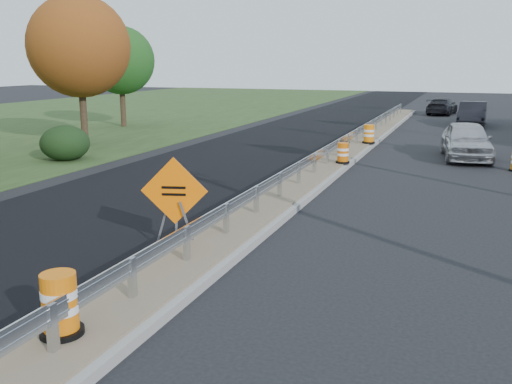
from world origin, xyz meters
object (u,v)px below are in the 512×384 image
(car_dark_mid, at_px, (472,114))
(caution_sign, at_px, (175,225))
(barrel_median_near, at_px, (60,306))
(barrel_median_mid, at_px, (343,153))
(car_silver, at_px, (466,140))
(barrel_median_far, at_px, (369,134))
(car_dark_far, at_px, (442,106))

(car_dark_mid, bearing_deg, caution_sign, -99.65)
(barrel_median_near, bearing_deg, caution_sign, 98.17)
(barrel_median_mid, xyz_separation_m, car_silver, (4.52, 4.26, 0.20))
(barrel_median_near, bearing_deg, car_silver, 75.25)
(car_dark_mid, bearing_deg, barrel_median_far, -108.71)
(car_dark_mid, height_order, car_dark_far, car_dark_mid)
(barrel_median_far, xyz_separation_m, car_dark_far, (2.39, 20.23, -0.00))
(caution_sign, xyz_separation_m, barrel_median_near, (0.68, -4.74, 0.15))
(barrel_median_far, relative_size, car_dark_mid, 0.19)
(barrel_median_mid, relative_size, car_silver, 0.17)
(barrel_median_far, bearing_deg, barrel_median_near, -92.02)
(barrel_median_far, bearing_deg, car_dark_mid, 69.13)
(caution_sign, bearing_deg, car_dark_mid, 62.79)
(barrel_median_near, bearing_deg, car_dark_far, 85.71)
(car_dark_mid, relative_size, car_dark_far, 1.04)
(barrel_median_near, distance_m, car_dark_mid, 34.57)
(caution_sign, bearing_deg, car_dark_far, 68.73)
(barrel_median_mid, distance_m, barrel_median_far, 5.98)
(barrel_median_near, bearing_deg, car_dark_mid, 80.90)
(caution_sign, bearing_deg, car_silver, 53.35)
(barrel_median_near, distance_m, car_silver, 20.78)
(car_silver, height_order, car_dark_far, car_silver)
(caution_sign, distance_m, car_dark_mid, 30.03)
(barrel_median_far, distance_m, car_silver, 4.84)
(barrel_median_mid, bearing_deg, caution_sign, -97.45)
(barrel_median_near, relative_size, car_silver, 0.20)
(caution_sign, relative_size, car_silver, 0.44)
(barrel_median_near, xyz_separation_m, barrel_median_far, (0.77, 21.82, -0.02))
(caution_sign, relative_size, car_dark_mid, 0.44)
(barrel_median_near, height_order, barrel_median_far, barrel_median_near)
(caution_sign, distance_m, barrel_median_mid, 11.19)
(barrel_median_mid, xyz_separation_m, barrel_median_far, (0.00, 5.98, 0.05))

